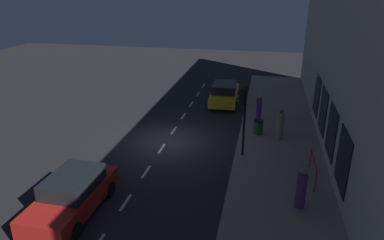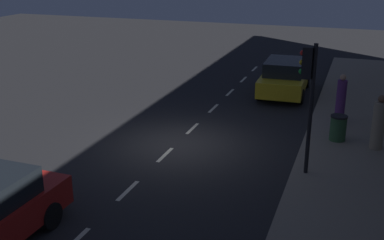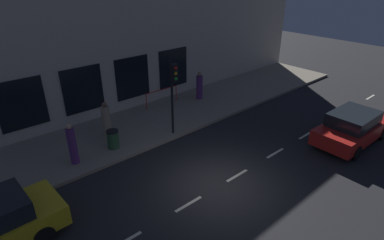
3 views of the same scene
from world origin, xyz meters
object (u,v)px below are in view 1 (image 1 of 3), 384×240
at_px(parked_car_0, 224,93).
at_px(pedestrian_1, 280,125).
at_px(pedestrian_0, 259,110).
at_px(trash_bin, 258,127).
at_px(pedestrian_2, 301,190).
at_px(parked_car_1, 72,194).
at_px(traffic_light, 243,106).

height_order(parked_car_0, pedestrian_1, pedestrian_1).
xyz_separation_m(pedestrian_0, trash_bin, (0.06, -1.85, -0.42)).
relative_size(parked_car_0, pedestrian_2, 2.71).
bearing_deg(parked_car_0, pedestrian_0, -57.32).
distance_m(parked_car_1, pedestrian_0, 12.74).
distance_m(parked_car_1, pedestrian_2, 8.89).
bearing_deg(pedestrian_1, parked_car_1, -72.20).
distance_m(parked_car_0, parked_car_1, 15.19).
bearing_deg(pedestrian_0, trash_bin, -79.11).
height_order(pedestrian_2, trash_bin, pedestrian_2).
relative_size(pedestrian_1, pedestrian_2, 1.03).
relative_size(pedestrian_2, trash_bin, 1.99).
relative_size(pedestrian_0, pedestrian_1, 1.03).
height_order(traffic_light, trash_bin, traffic_light).
distance_m(parked_car_0, pedestrian_2, 13.48).
xyz_separation_m(pedestrian_1, pedestrian_2, (0.67, -6.68, -0.03)).
xyz_separation_m(parked_car_1, pedestrian_2, (8.67, 1.94, 0.14)).
height_order(traffic_light, parked_car_1, traffic_light).
height_order(pedestrian_0, pedestrian_2, pedestrian_0).
distance_m(parked_car_1, pedestrian_1, 11.77).
bearing_deg(trash_bin, pedestrian_1, -15.98).
relative_size(parked_car_1, pedestrian_2, 2.64).
bearing_deg(pedestrian_2, parked_car_1, -31.94).
height_order(pedestrian_0, trash_bin, pedestrian_0).
bearing_deg(pedestrian_1, trash_bin, -135.31).
height_order(traffic_light, pedestrian_0, traffic_light).
bearing_deg(traffic_light, parked_car_0, 102.40).
bearing_deg(pedestrian_0, pedestrian_1, -50.96).
distance_m(pedestrian_0, trash_bin, 1.89).
distance_m(pedestrian_1, pedestrian_2, 6.72).
bearing_deg(traffic_light, parked_car_1, -134.77).
height_order(traffic_light, parked_car_0, traffic_light).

